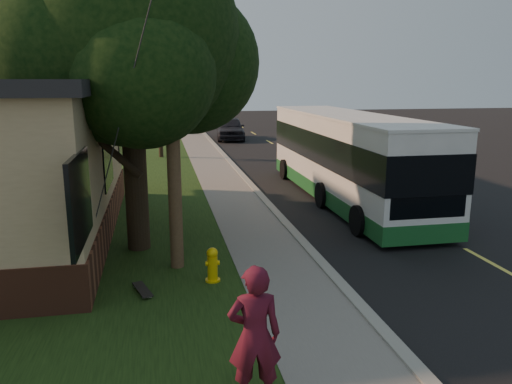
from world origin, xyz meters
TOP-DOWN VIEW (x-y plane):
  - ground at (0.00, 0.00)m, footprint 120.00×120.00m
  - road at (4.00, 10.00)m, footprint 8.00×80.00m
  - curb at (0.00, 10.00)m, footprint 0.25×80.00m
  - sidewalk at (-1.00, 10.00)m, footprint 2.00×80.00m
  - grass_verge at (-4.50, 10.00)m, footprint 5.00×80.00m
  - fire_hydrant at (-2.60, 0.00)m, footprint 0.32×0.32m
  - utility_pole at (-3.31, 0.99)m, footprint 2.86×3.21m
  - leafy_tree at (-4.17, 2.65)m, footprint 6.30×6.00m
  - bare_tree_near at (-3.50, 18.00)m, footprint 1.38×1.21m
  - bare_tree_far at (-3.00, 30.00)m, footprint 1.38×1.21m
  - traffic_signal at (0.50, 34.00)m, footprint 0.18×0.22m
  - transit_bus at (2.93, 6.72)m, footprint 2.62×11.36m
  - skateboarder at (-2.50, -4.18)m, footprint 0.73×0.50m
  - skateboard_main at (-4.05, -0.32)m, footprint 0.45×0.86m
  - dumpster at (-7.28, 7.07)m, footprint 1.94×1.77m
  - distant_car at (1.54, 26.09)m, footprint 2.45×5.01m

SIDE VIEW (x-z plane):
  - ground at x=0.00m, z-range 0.00..0.00m
  - road at x=4.00m, z-range 0.00..0.01m
  - grass_verge at x=-4.50m, z-range 0.00..0.07m
  - sidewalk at x=-1.00m, z-range 0.00..0.08m
  - curb at x=0.00m, z-range 0.00..0.12m
  - skateboard_main at x=-4.05m, z-range 0.09..0.17m
  - fire_hydrant at x=-2.60m, z-range 0.06..0.80m
  - dumpster at x=-7.28m, z-range 0.04..1.44m
  - distant_car at x=1.54m, z-range 0.00..1.65m
  - skateboarder at x=-2.50m, z-range 0.07..1.99m
  - transit_bus at x=2.93m, z-range 0.10..3.18m
  - bare_tree_far at x=-3.00m, z-range -0.01..4.02m
  - bare_tree_near at x=-3.50m, z-range 0.00..4.30m
  - traffic_signal at x=0.50m, z-range 0.41..5.91m
  - utility_pole at x=-3.31m, z-range 0.10..9.17m
  - leafy_tree at x=-4.17m, z-range 1.27..9.07m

